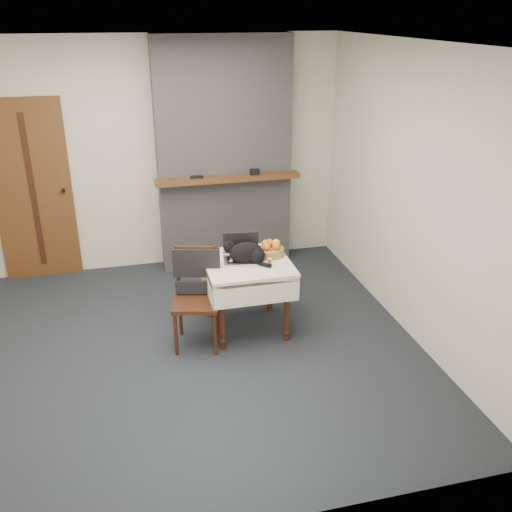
{
  "coord_description": "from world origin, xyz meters",
  "views": [
    {
      "loc": [
        -0.28,
        -4.4,
        2.84
      ],
      "look_at": [
        0.86,
        0.19,
        0.77
      ],
      "focal_mm": 40.0,
      "sensor_mm": 36.0,
      "label": 1
    }
  ],
  "objects": [
    {
      "name": "ground",
      "position": [
        0.0,
        0.0,
        0.0
      ],
      "size": [
        4.5,
        4.5,
        0.0
      ],
      "primitive_type": "plane",
      "color": "black",
      "rests_on": "ground"
    },
    {
      "name": "room_shell",
      "position": [
        0.0,
        0.46,
        1.76
      ],
      "size": [
        4.52,
        4.01,
        2.61
      ],
      "color": "beige",
      "rests_on": "ground"
    },
    {
      "name": "door",
      "position": [
        -1.2,
        1.97,
        1.0
      ],
      "size": [
        0.82,
        0.1,
        2.0
      ],
      "color": "brown",
      "rests_on": "ground"
    },
    {
      "name": "chimney",
      "position": [
        0.9,
        1.85,
        1.3
      ],
      "size": [
        1.62,
        0.48,
        2.6
      ],
      "color": "gray",
      "rests_on": "ground"
    },
    {
      "name": "side_table",
      "position": [
        0.79,
        0.24,
        0.59
      ],
      "size": [
        0.78,
        0.78,
        0.7
      ],
      "color": "#341E0E",
      "rests_on": "ground"
    },
    {
      "name": "laptop",
      "position": [
        0.75,
        0.31,
        0.76
      ],
      "size": [
        0.36,
        0.32,
        0.25
      ],
      "rotation": [
        0.0,
        0.0,
        -0.13
      ],
      "color": "#B7B7BC",
      "rests_on": "side_table"
    },
    {
      "name": "cat",
      "position": [
        0.78,
        0.22,
        0.8
      ],
      "size": [
        0.42,
        0.33,
        0.23
      ],
      "rotation": [
        0.0,
        0.0,
        -0.38
      ],
      "color": "black",
      "rests_on": "side_table"
    },
    {
      "name": "cream_jar",
      "position": [
        0.46,
        0.25,
        0.74
      ],
      "size": [
        0.07,
        0.07,
        0.08
      ],
      "primitive_type": "cylinder",
      "color": "silver",
      "rests_on": "side_table"
    },
    {
      "name": "pill_bottle",
      "position": [
        0.97,
        0.12,
        0.74
      ],
      "size": [
        0.03,
        0.03,
        0.07
      ],
      "color": "#973D12",
      "rests_on": "side_table"
    },
    {
      "name": "fruit_basket",
      "position": [
        1.04,
        0.34,
        0.76
      ],
      "size": [
        0.25,
        0.25,
        0.14
      ],
      "color": "olive",
      "rests_on": "side_table"
    },
    {
      "name": "desk_clutter",
      "position": [
        0.93,
        0.26,
        0.7
      ],
      "size": [
        0.13,
        0.06,
        0.01
      ],
      "primitive_type": "cube",
      "rotation": [
        0.0,
        0.0,
        0.39
      ],
      "color": "black",
      "rests_on": "side_table"
    },
    {
      "name": "chair",
      "position": [
        0.3,
        0.16,
        0.58
      ],
      "size": [
        0.49,
        0.49,
        0.91
      ],
      "rotation": [
        0.0,
        0.0,
        -0.24
      ],
      "color": "#341E0E",
      "rests_on": "ground"
    }
  ]
}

